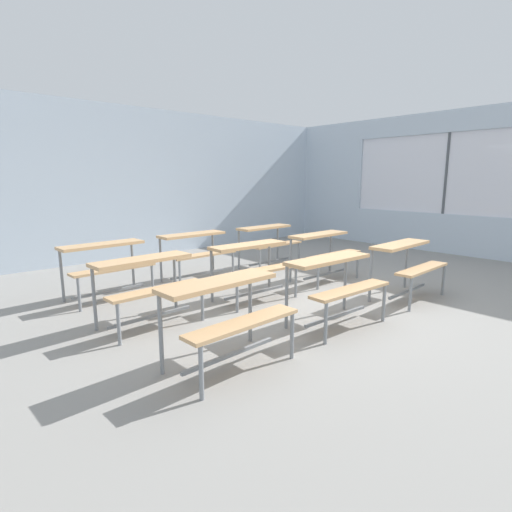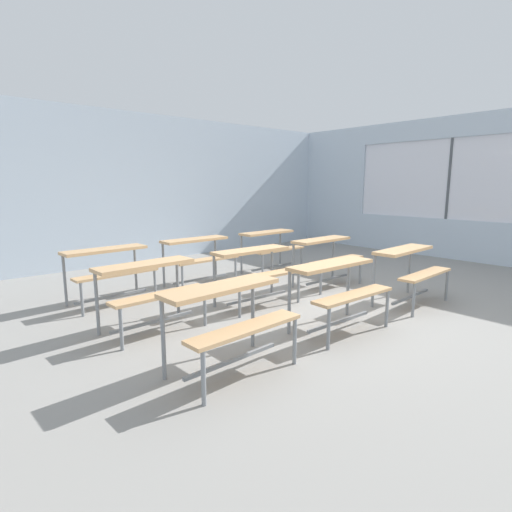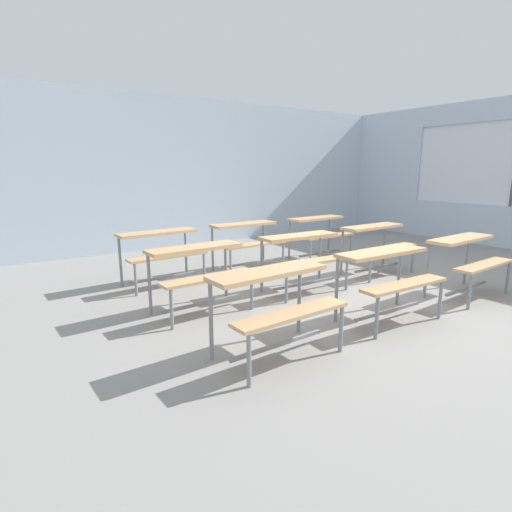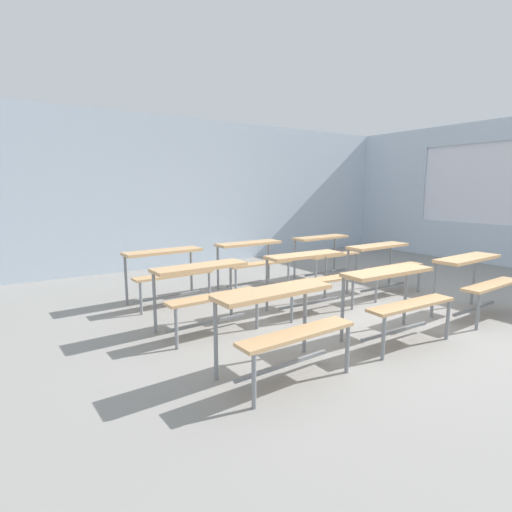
% 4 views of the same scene
% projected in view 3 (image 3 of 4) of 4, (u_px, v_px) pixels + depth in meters
% --- Properties ---
extents(ground, '(10.00, 9.00, 0.05)m').
position_uv_depth(ground, '(357.00, 298.00, 5.10)').
color(ground, gray).
extents(wall_back, '(10.00, 0.12, 3.00)m').
position_uv_depth(wall_back, '(197.00, 173.00, 8.41)').
color(wall_back, silver).
rests_on(wall_back, ground).
extents(desk_bench_r0c0, '(1.12, 0.63, 0.74)m').
position_uv_depth(desk_bench_r0c0, '(276.00, 293.00, 3.40)').
color(desk_bench_r0c0, tan).
rests_on(desk_bench_r0c0, ground).
extents(desk_bench_r0c1, '(1.12, 0.62, 0.74)m').
position_uv_depth(desk_bench_r0c1, '(389.00, 269.00, 4.22)').
color(desk_bench_r0c1, tan).
rests_on(desk_bench_r0c1, ground).
extents(desk_bench_r0c2, '(1.12, 0.63, 0.74)m').
position_uv_depth(desk_bench_r0c2, '(468.00, 252.00, 5.04)').
color(desk_bench_r0c2, tan).
rests_on(desk_bench_r0c2, ground).
extents(desk_bench_r1c0, '(1.13, 0.64, 0.74)m').
position_uv_depth(desk_bench_r1c0, '(200.00, 263.00, 4.46)').
color(desk_bench_r1c0, tan).
rests_on(desk_bench_r1c0, ground).
extents(desk_bench_r1c1, '(1.12, 0.63, 0.74)m').
position_uv_depth(desk_bench_r1c1, '(304.00, 249.00, 5.25)').
color(desk_bench_r1c1, tan).
rests_on(desk_bench_r1c1, ground).
extents(desk_bench_r1c2, '(1.11, 0.60, 0.74)m').
position_uv_depth(desk_bench_r1c2, '(377.00, 238.00, 6.11)').
color(desk_bench_r1c2, tan).
rests_on(desk_bench_r1c2, ground).
extents(desk_bench_r2c0, '(1.13, 0.65, 0.74)m').
position_uv_depth(desk_bench_r2c0, '(161.00, 245.00, 5.54)').
color(desk_bench_r2c0, tan).
rests_on(desk_bench_r2c0, ground).
extents(desk_bench_r2c1, '(1.11, 0.60, 0.74)m').
position_uv_depth(desk_bench_r2c1, '(247.00, 235.00, 6.38)').
color(desk_bench_r2c1, tan).
rests_on(desk_bench_r2c1, ground).
extents(desk_bench_r2c2, '(1.11, 0.62, 0.74)m').
position_uv_depth(desk_bench_r2c2, '(320.00, 228.00, 7.16)').
color(desk_bench_r2c2, tan).
rests_on(desk_bench_r2c2, ground).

